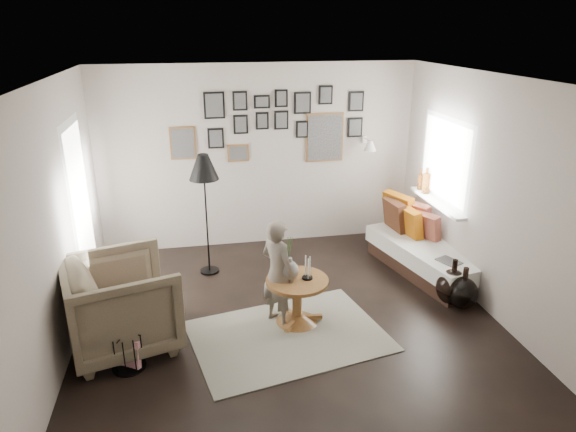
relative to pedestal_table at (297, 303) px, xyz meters
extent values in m
plane|color=black|center=(-0.07, -0.09, -0.24)|extent=(4.80, 4.80, 0.00)
plane|color=#ADA297|center=(-0.07, 2.31, 1.06)|extent=(4.50, 0.00, 4.50)
plane|color=#ADA297|center=(-0.07, -2.49, 1.06)|extent=(4.50, 0.00, 4.50)
plane|color=#ADA297|center=(-2.32, -0.09, 1.06)|extent=(0.00, 4.80, 4.80)
plane|color=#ADA297|center=(2.18, -0.09, 1.06)|extent=(0.00, 4.80, 4.80)
plane|color=white|center=(-0.07, -0.09, 2.36)|extent=(4.80, 4.80, 0.00)
plane|color=white|center=(-2.31, 1.11, 0.81)|extent=(0.00, 2.14, 2.14)
plane|color=white|center=(-2.31, 1.11, 0.81)|extent=(0.00, 1.88, 1.88)
plane|color=white|center=(-2.31, 1.11, 0.81)|extent=(0.00, 1.93, 1.93)
plane|color=white|center=(2.16, 1.11, 1.21)|extent=(0.00, 1.30, 1.30)
plane|color=white|center=(2.16, 1.11, 1.21)|extent=(0.00, 1.14, 1.14)
cube|color=white|center=(2.10, 1.11, 0.64)|extent=(0.15, 1.32, 0.04)
cylinder|color=#8C4C14|center=(2.10, 1.46, 0.80)|extent=(0.10, 0.10, 0.28)
cylinder|color=#8C4C14|center=(2.10, 1.63, 0.77)|extent=(0.08, 0.08, 0.22)
cube|color=brown|center=(-1.12, 2.30, 1.31)|extent=(0.35, 0.03, 0.45)
cube|color=black|center=(-1.12, 2.28, 1.31)|extent=(0.30, 0.01, 0.40)
cube|color=black|center=(-0.67, 2.30, 1.81)|extent=(0.28, 0.03, 0.36)
cube|color=black|center=(-0.67, 2.28, 1.81)|extent=(0.23, 0.01, 0.31)
cube|color=black|center=(-0.67, 2.30, 1.36)|extent=(0.22, 0.03, 0.28)
cube|color=black|center=(-0.67, 2.28, 1.36)|extent=(0.17, 0.01, 0.23)
cube|color=black|center=(-0.32, 2.30, 1.86)|extent=(0.20, 0.03, 0.26)
cube|color=black|center=(-0.32, 2.28, 1.86)|extent=(0.15, 0.01, 0.21)
cube|color=black|center=(-0.32, 2.30, 1.54)|extent=(0.20, 0.03, 0.26)
cube|color=black|center=(-0.32, 2.28, 1.54)|extent=(0.15, 0.01, 0.21)
cube|color=black|center=(-0.02, 2.30, 1.84)|extent=(0.22, 0.03, 0.18)
cube|color=black|center=(-0.02, 2.28, 1.84)|extent=(0.17, 0.01, 0.13)
cube|color=black|center=(-0.02, 2.30, 1.58)|extent=(0.18, 0.03, 0.24)
cube|color=black|center=(-0.02, 2.28, 1.58)|extent=(0.13, 0.01, 0.19)
cube|color=black|center=(0.25, 2.30, 1.88)|extent=(0.18, 0.03, 0.24)
cube|color=black|center=(0.25, 2.28, 1.88)|extent=(0.13, 0.01, 0.19)
cube|color=black|center=(0.25, 2.30, 1.58)|extent=(0.20, 0.03, 0.26)
cube|color=black|center=(0.25, 2.28, 1.58)|extent=(0.15, 0.01, 0.21)
cube|color=black|center=(0.55, 2.30, 1.81)|extent=(0.24, 0.03, 0.30)
cube|color=black|center=(0.55, 2.28, 1.81)|extent=(0.19, 0.01, 0.25)
cube|color=black|center=(0.55, 2.30, 1.44)|extent=(0.18, 0.03, 0.24)
cube|color=black|center=(0.55, 2.28, 1.44)|extent=(0.13, 0.01, 0.19)
cube|color=brown|center=(0.88, 2.30, 1.31)|extent=(0.55, 0.03, 0.70)
cube|color=black|center=(0.88, 2.28, 1.31)|extent=(0.50, 0.01, 0.65)
cube|color=black|center=(0.88, 2.30, 1.91)|extent=(0.20, 0.03, 0.26)
cube|color=black|center=(0.88, 2.28, 1.91)|extent=(0.15, 0.01, 0.21)
cube|color=black|center=(1.33, 2.30, 1.81)|extent=(0.22, 0.03, 0.28)
cube|color=black|center=(1.33, 2.28, 1.81)|extent=(0.17, 0.01, 0.23)
cube|color=black|center=(1.33, 2.30, 1.44)|extent=(0.22, 0.03, 0.28)
cube|color=black|center=(1.33, 2.28, 1.44)|extent=(0.17, 0.01, 0.23)
cube|color=brown|center=(-0.37, 2.30, 1.14)|extent=(0.30, 0.03, 0.24)
cube|color=black|center=(-0.37, 2.28, 1.14)|extent=(0.25, 0.01, 0.19)
cube|color=white|center=(1.48, 2.28, 1.26)|extent=(0.06, 0.04, 0.10)
cylinder|color=white|center=(1.48, 2.16, 1.28)|extent=(0.02, 0.24, 0.02)
cone|color=white|center=(1.48, 2.03, 1.22)|extent=(0.18, 0.18, 0.14)
cube|color=silver|center=(-0.14, -0.25, -0.24)|extent=(2.19, 1.73, 0.01)
cone|color=brown|center=(0.00, 0.00, -0.20)|extent=(0.50, 0.50, 0.10)
cylinder|color=brown|center=(0.00, 0.00, 0.02)|extent=(0.11, 0.11, 0.38)
cylinder|color=brown|center=(0.00, 0.00, 0.26)|extent=(0.67, 0.67, 0.04)
ellipsoid|color=black|center=(-0.08, 0.02, 0.39)|extent=(0.19, 0.19, 0.21)
cylinder|color=black|center=(-0.08, 0.02, 0.51)|extent=(0.06, 0.06, 0.04)
cylinder|color=black|center=(0.11, 0.00, 0.29)|extent=(0.12, 0.12, 0.02)
cube|color=black|center=(1.93, 0.88, -0.15)|extent=(1.09, 1.83, 0.20)
cube|color=silver|center=(1.93, 0.88, 0.05)|extent=(1.16, 1.90, 0.22)
cube|color=#9D4C09|center=(1.95, 1.58, 0.38)|extent=(0.38, 0.55, 0.50)
cube|color=#3C2013|center=(1.82, 1.49, 0.36)|extent=(0.25, 0.47, 0.45)
cube|color=maroon|center=(2.06, 1.34, 0.35)|extent=(0.39, 0.47, 0.43)
cube|color=#9D4C09|center=(1.88, 1.22, 0.34)|extent=(0.26, 0.44, 0.41)
cube|color=maroon|center=(2.02, 1.06, 0.32)|extent=(0.33, 0.42, 0.38)
cube|color=black|center=(1.93, 0.33, 0.17)|extent=(0.29, 0.33, 0.01)
imported|color=brown|center=(-1.79, -0.08, 0.23)|extent=(1.27, 1.25, 0.94)
cube|color=silver|center=(-1.76, -0.03, 0.24)|extent=(0.52, 0.53, 0.19)
cylinder|color=black|center=(-0.88, 1.43, -0.23)|extent=(0.25, 0.25, 0.03)
cylinder|color=black|center=(-0.88, 1.43, 0.46)|extent=(0.02, 0.02, 1.41)
cone|color=black|center=(-0.88, 1.43, 1.19)|extent=(0.37, 0.37, 0.32)
cube|color=black|center=(-1.74, -0.47, -0.08)|extent=(0.21, 0.09, 0.29)
cube|color=silver|center=(-1.71, -0.49, -0.08)|extent=(0.22, 0.17, 0.29)
ellipsoid|color=black|center=(1.85, 0.06, -0.03)|extent=(0.38, 0.38, 0.43)
cylinder|color=black|center=(1.85, 0.06, 0.25)|extent=(0.06, 0.06, 0.13)
ellipsoid|color=black|center=(1.93, -0.06, -0.05)|extent=(0.33, 0.33, 0.38)
cylinder|color=black|center=(1.93, -0.06, 0.20)|extent=(0.06, 0.06, 0.13)
imported|color=#6B6155|center=(-0.20, 0.06, 0.35)|extent=(0.49, 0.52, 1.19)
camera|label=1|loc=(-1.02, -4.77, 2.83)|focal=32.00mm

